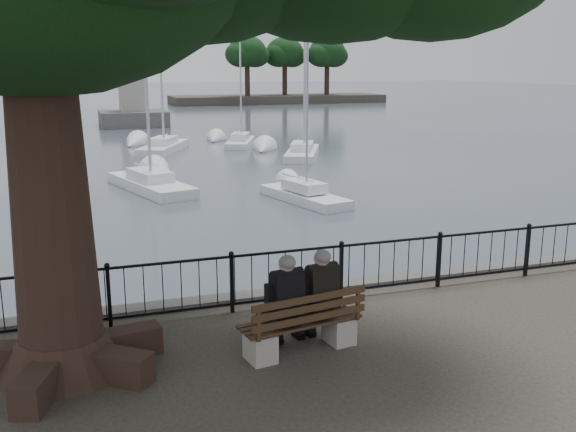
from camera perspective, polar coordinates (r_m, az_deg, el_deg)
name	(u,v)px	position (r m, az deg, el deg)	size (l,w,h in m)	color
harbor	(279,321)	(11.94, -0.79, -9.33)	(260.00, 260.00, 1.20)	#474745
railing	(288,275)	(11.13, 0.00, -5.23)	(22.06, 0.06, 1.00)	black
bench	(302,330)	(9.44, 1.28, -10.14)	(1.89, 0.83, 0.96)	gray
person_left	(282,308)	(9.27, -0.50, -8.15)	(0.50, 0.80, 1.53)	black
person_right	(317,301)	(9.53, 2.57, -7.55)	(0.50, 0.80, 1.53)	black
lion_monument	(132,102)	(57.76, -13.67, 9.83)	(5.59, 5.59, 8.35)	#474745
sailboat_b	(150,182)	(27.50, -12.15, 3.01)	(3.17, 6.12, 12.89)	silver
sailboat_c	(304,193)	(24.61, 1.45, 2.04)	(2.33, 4.82, 9.97)	silver
sailboat_d	(302,152)	(36.81, 1.28, 5.72)	(3.85, 5.92, 10.17)	silver
sailboat_f	(163,145)	(40.15, -11.02, 6.20)	(4.02, 6.18, 13.25)	silver
sailboat_g	(240,141)	(42.35, -4.25, 6.69)	(3.21, 5.28, 10.30)	silver
sailboat_h	(47,133)	(50.24, -20.64, 6.96)	(2.17, 5.83, 12.70)	silver
far_shore	(283,74)	(91.65, -0.46, 12.50)	(30.00, 8.60, 9.18)	#2D2A24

